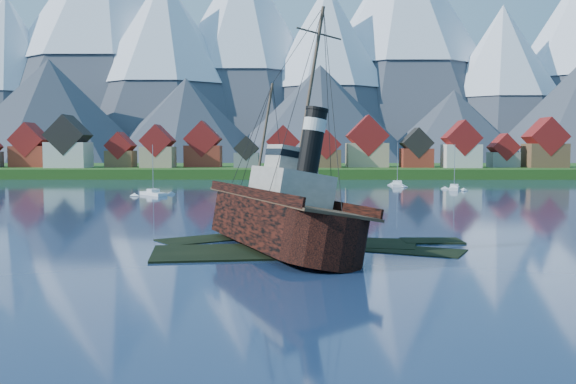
{
  "coord_description": "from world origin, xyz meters",
  "views": [
    {
      "loc": [
        0.55,
        -60.02,
        9.62
      ],
      "look_at": [
        0.25,
        6.0,
        5.0
      ],
      "focal_mm": 40.0,
      "sensor_mm": 36.0,
      "label": 1
    }
  ],
  "objects_px": {
    "sailboat_d": "(454,189)",
    "sailboat_e": "(397,185)",
    "sailboat_c": "(153,194)",
    "tugboat_wreck": "(275,215)",
    "sailboat_f": "(318,184)"
  },
  "relations": [
    {
      "from": "sailboat_d",
      "to": "sailboat_e",
      "type": "distance_m",
      "value": 17.21
    },
    {
      "from": "sailboat_c",
      "to": "sailboat_e",
      "type": "bearing_deg",
      "value": -9.27
    },
    {
      "from": "sailboat_c",
      "to": "sailboat_f",
      "type": "xyz_separation_m",
      "value": [
        34.54,
        35.77,
        0.06
      ]
    },
    {
      "from": "tugboat_wreck",
      "to": "sailboat_f",
      "type": "distance_m",
      "value": 101.96
    },
    {
      "from": "sailboat_f",
      "to": "sailboat_d",
      "type": "bearing_deg",
      "value": -60.58
    },
    {
      "from": "tugboat_wreck",
      "to": "sailboat_d",
      "type": "relative_size",
      "value": 2.83
    },
    {
      "from": "sailboat_e",
      "to": "sailboat_f",
      "type": "distance_m",
      "value": 20.17
    },
    {
      "from": "tugboat_wreck",
      "to": "sailboat_f",
      "type": "relative_size",
      "value": 2.33
    },
    {
      "from": "sailboat_d",
      "to": "sailboat_e",
      "type": "height_order",
      "value": "sailboat_e"
    },
    {
      "from": "sailboat_c",
      "to": "sailboat_e",
      "type": "height_order",
      "value": "sailboat_e"
    },
    {
      "from": "sailboat_c",
      "to": "sailboat_e",
      "type": "relative_size",
      "value": 0.94
    },
    {
      "from": "sailboat_e",
      "to": "sailboat_f",
      "type": "height_order",
      "value": "sailboat_f"
    },
    {
      "from": "tugboat_wreck",
      "to": "sailboat_e",
      "type": "distance_m",
      "value": 100.0
    },
    {
      "from": "sailboat_d",
      "to": "sailboat_f",
      "type": "relative_size",
      "value": 0.82
    },
    {
      "from": "sailboat_d",
      "to": "sailboat_e",
      "type": "relative_size",
      "value": 0.95
    }
  ]
}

